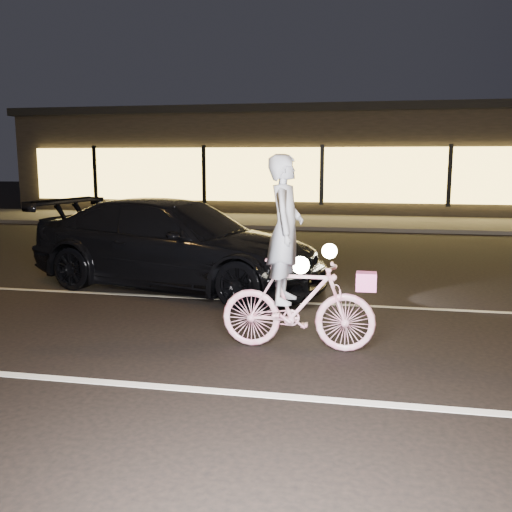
# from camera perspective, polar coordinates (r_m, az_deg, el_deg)

# --- Properties ---
(ground) EXTENTS (90.00, 90.00, 0.00)m
(ground) POSITION_cam_1_polar(r_m,az_deg,el_deg) (6.98, -3.44, -8.43)
(ground) COLOR black
(ground) RESTS_ON ground
(lane_stripe_near) EXTENTS (60.00, 0.12, 0.01)m
(lane_stripe_near) POSITION_cam_1_polar(r_m,az_deg,el_deg) (5.63, -7.35, -13.00)
(lane_stripe_near) COLOR silver
(lane_stripe_near) RESTS_ON ground
(lane_stripe_far) EXTENTS (60.00, 0.10, 0.01)m
(lane_stripe_far) POSITION_cam_1_polar(r_m,az_deg,el_deg) (8.85, -0.20, -4.47)
(lane_stripe_far) COLOR gray
(lane_stripe_far) RESTS_ON ground
(sidewalk) EXTENTS (30.00, 4.00, 0.12)m
(sidewalk) POSITION_cam_1_polar(r_m,az_deg,el_deg) (19.60, 6.09, 3.42)
(sidewalk) COLOR #383533
(sidewalk) RESTS_ON ground
(storefront) EXTENTS (25.40, 8.42, 4.20)m
(storefront) POSITION_cam_1_polar(r_m,az_deg,el_deg) (25.44, 7.37, 9.52)
(storefront) COLOR black
(storefront) RESTS_ON ground
(cyclist) EXTENTS (1.77, 0.61, 2.22)m
(cyclist) POSITION_cam_1_polar(r_m,az_deg,el_deg) (6.48, 3.87, -2.61)
(cyclist) COLOR #E0477D
(cyclist) RESTS_ON ground
(sedan) EXTENTS (5.51, 3.24, 1.50)m
(sedan) POSITION_cam_1_polar(r_m,az_deg,el_deg) (9.76, -7.91, 1.22)
(sedan) COLOR black
(sedan) RESTS_ON ground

